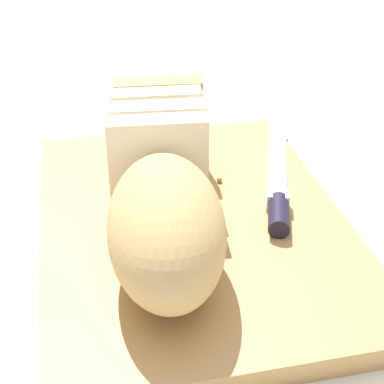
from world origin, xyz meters
TOP-DOWN VIEW (x-y plane):
  - ground_plane at (0.00, 0.00)m, footprint 3.00×3.00m
  - cutting_board at (0.00, 0.00)m, footprint 0.45×0.34m
  - bread_loaf at (-0.03, 0.03)m, footprint 0.33×0.13m
  - bread_knife at (0.02, -0.10)m, footprint 0.29×0.10m
  - crumb_near_knife at (0.06, -0.04)m, footprint 0.01×0.01m
  - crumb_near_loaf at (0.03, 0.06)m, footprint 0.01×0.01m

SIDE VIEW (x-z plane):
  - ground_plane at x=0.00m, z-range 0.00..0.00m
  - cutting_board at x=0.00m, z-range 0.00..0.02m
  - crumb_near_loaf at x=0.03m, z-range 0.02..0.03m
  - crumb_near_knife at x=0.06m, z-range 0.02..0.03m
  - bread_knife at x=0.02m, z-range 0.02..0.04m
  - bread_loaf at x=-0.03m, z-range 0.02..0.13m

